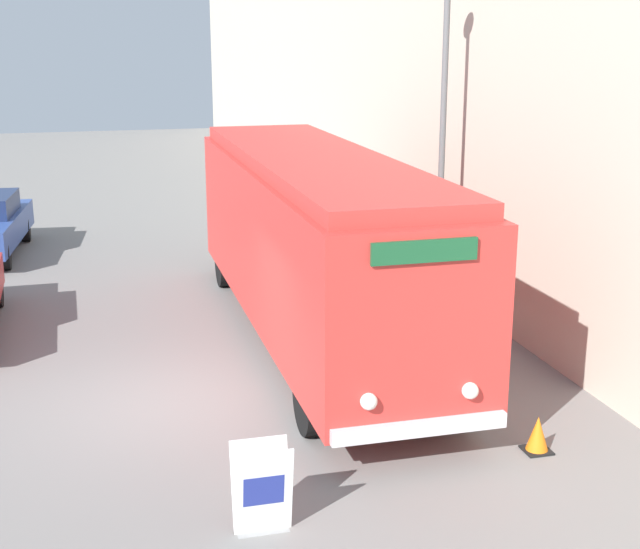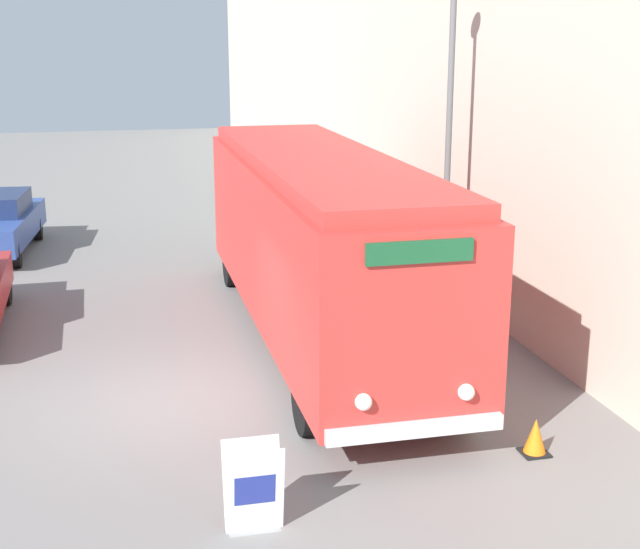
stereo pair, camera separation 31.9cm
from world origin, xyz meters
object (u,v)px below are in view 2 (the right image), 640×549
(sign_board, at_px, (254,489))
(traffic_cone, at_px, (535,437))
(streetlamp, at_px, (450,103))
(vintage_bus, at_px, (319,237))

(sign_board, xyz_separation_m, traffic_cone, (3.95, 1.01, -0.27))
(sign_board, height_order, traffic_cone, sign_board)
(sign_board, height_order, streetlamp, streetlamp)
(vintage_bus, height_order, traffic_cone, vintage_bus)
(traffic_cone, bearing_deg, sign_board, -165.69)
(vintage_bus, distance_m, streetlamp, 3.74)
(vintage_bus, xyz_separation_m, sign_board, (-2.21, -6.22, -1.39))
(vintage_bus, bearing_deg, traffic_cone, -71.53)
(streetlamp, bearing_deg, traffic_cone, -99.70)
(sign_board, bearing_deg, streetlamp, 55.30)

